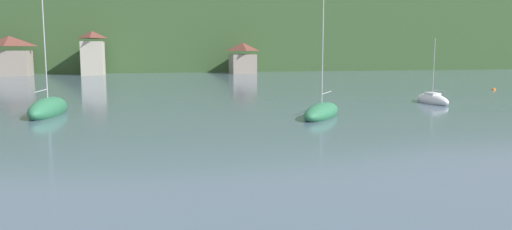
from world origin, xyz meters
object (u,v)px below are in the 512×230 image
(shore_building_westcentral, at_px, (93,54))
(sailboat_far_3, at_px, (432,100))
(sailboat_far_4, at_px, (48,109))
(shore_building_central, at_px, (243,58))
(mooring_buoy_near, at_px, (494,90))
(sailboat_far_5, at_px, (322,112))
(shore_building_west, at_px, (10,56))

(shore_building_westcentral, relative_size, sailboat_far_3, 1.33)
(shore_building_westcentral, distance_m, sailboat_far_3, 68.39)
(sailboat_far_3, bearing_deg, shore_building_westcentral, 33.32)
(sailboat_far_4, bearing_deg, shore_building_central, -17.55)
(sailboat_far_3, relative_size, mooring_buoy_near, 12.52)
(shore_building_central, height_order, sailboat_far_4, sailboat_far_4)
(shore_building_westcentral, bearing_deg, sailboat_far_4, -87.32)
(shore_building_central, bearing_deg, sailboat_far_3, -83.68)
(sailboat_far_5, bearing_deg, shore_building_central, -150.26)
(shore_building_westcentral, height_order, sailboat_far_3, shore_building_westcentral)
(sailboat_far_3, height_order, sailboat_far_4, sailboat_far_4)
(sailboat_far_3, height_order, sailboat_far_5, sailboat_far_5)
(shore_building_west, distance_m, shore_building_westcentral, 14.46)
(shore_building_westcentral, height_order, shore_building_central, shore_building_westcentral)
(shore_building_west, distance_m, sailboat_far_4, 61.59)
(shore_building_westcentral, height_order, mooring_buoy_near, shore_building_westcentral)
(shore_building_central, relative_size, sailboat_far_4, 0.62)
(shore_building_westcentral, distance_m, shore_building_central, 28.91)
(shore_building_west, relative_size, mooring_buoy_near, 14.63)
(shore_building_west, bearing_deg, shore_building_westcentral, 1.23)
(shore_building_west, height_order, sailboat_far_5, sailboat_far_5)
(shore_building_west, relative_size, shore_building_westcentral, 0.88)
(shore_building_west, distance_m, mooring_buoy_near, 80.21)
(shore_building_west, bearing_deg, sailboat_far_5, -60.28)
(shore_building_central, distance_m, sailboat_far_3, 58.74)
(sailboat_far_4, height_order, sailboat_far_5, sailboat_far_4)
(shore_building_west, relative_size, sailboat_far_3, 1.17)
(mooring_buoy_near, bearing_deg, sailboat_far_4, -165.45)
(shore_building_westcentral, distance_m, sailboat_far_5, 68.74)
(sailboat_far_4, distance_m, sailboat_far_5, 20.40)
(sailboat_far_3, xyz_separation_m, sailboat_far_4, (-32.58, -0.93, 0.11))
(shore_building_west, xyz_separation_m, shore_building_central, (43.35, 0.21, -0.52))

